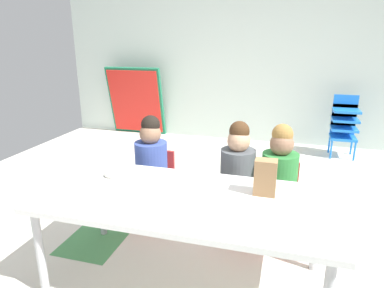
{
  "coord_description": "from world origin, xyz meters",
  "views": [
    {
      "loc": [
        0.46,
        -2.4,
        1.49
      ],
      "look_at": [
        -0.12,
        -0.4,
        0.85
      ],
      "focal_mm": 31.8,
      "sensor_mm": 36.0,
      "label": 1
    }
  ],
  "objects_px": {
    "folded_activity_table": "(136,101)",
    "donut_powdered_on_plate": "(113,174)",
    "seated_child_far_right": "(279,173)",
    "paper_plate_near_edge": "(113,176)",
    "seated_child_near_camera": "(152,160)",
    "kid_chair_blue_stack": "(344,122)",
    "craft_table": "(185,204)",
    "seated_child_middle_seat": "(238,169)",
    "paper_bag_brown": "(265,177)"
  },
  "relations": [
    {
      "from": "paper_plate_near_edge",
      "to": "donut_powdered_on_plate",
      "type": "height_order",
      "value": "donut_powdered_on_plate"
    },
    {
      "from": "craft_table",
      "to": "seated_child_far_right",
      "type": "distance_m",
      "value": 0.82
    },
    {
      "from": "seated_child_middle_seat",
      "to": "folded_activity_table",
      "type": "xyz_separation_m",
      "value": [
        -2.02,
        2.54,
        -0.02
      ]
    },
    {
      "from": "seated_child_middle_seat",
      "to": "paper_bag_brown",
      "type": "height_order",
      "value": "seated_child_middle_seat"
    },
    {
      "from": "paper_bag_brown",
      "to": "seated_child_middle_seat",
      "type": "bearing_deg",
      "value": 115.95
    },
    {
      "from": "seated_child_middle_seat",
      "to": "seated_child_far_right",
      "type": "xyz_separation_m",
      "value": [
        0.31,
        0.0,
        0.0
      ]
    },
    {
      "from": "seated_child_near_camera",
      "to": "seated_child_middle_seat",
      "type": "height_order",
      "value": "same"
    },
    {
      "from": "paper_plate_near_edge",
      "to": "seated_child_near_camera",
      "type": "bearing_deg",
      "value": 80.69
    },
    {
      "from": "folded_activity_table",
      "to": "paper_bag_brown",
      "type": "height_order",
      "value": "folded_activity_table"
    },
    {
      "from": "seated_child_middle_seat",
      "to": "craft_table",
      "type": "bearing_deg",
      "value": -108.95
    },
    {
      "from": "seated_child_middle_seat",
      "to": "seated_child_far_right",
      "type": "height_order",
      "value": "same"
    },
    {
      "from": "craft_table",
      "to": "paper_bag_brown",
      "type": "xyz_separation_m",
      "value": [
        0.45,
        0.16,
        0.16
      ]
    },
    {
      "from": "seated_child_near_camera",
      "to": "paper_plate_near_edge",
      "type": "relative_size",
      "value": 5.1
    },
    {
      "from": "seated_child_middle_seat",
      "to": "paper_plate_near_edge",
      "type": "relative_size",
      "value": 5.1
    },
    {
      "from": "kid_chair_blue_stack",
      "to": "folded_activity_table",
      "type": "height_order",
      "value": "folded_activity_table"
    },
    {
      "from": "seated_child_far_right",
      "to": "paper_plate_near_edge",
      "type": "bearing_deg",
      "value": -155.88
    },
    {
      "from": "craft_table",
      "to": "seated_child_middle_seat",
      "type": "distance_m",
      "value": 0.67
    },
    {
      "from": "kid_chair_blue_stack",
      "to": "paper_bag_brown",
      "type": "height_order",
      "value": "paper_bag_brown"
    },
    {
      "from": "seated_child_near_camera",
      "to": "paper_bag_brown",
      "type": "height_order",
      "value": "seated_child_near_camera"
    },
    {
      "from": "seated_child_middle_seat",
      "to": "kid_chair_blue_stack",
      "type": "distance_m",
      "value": 2.52
    },
    {
      "from": "paper_bag_brown",
      "to": "paper_plate_near_edge",
      "type": "bearing_deg",
      "value": -179.45
    },
    {
      "from": "seated_child_far_right",
      "to": "craft_table",
      "type": "bearing_deg",
      "value": -129.49
    },
    {
      "from": "folded_activity_table",
      "to": "seated_child_far_right",
      "type": "bearing_deg",
      "value": -47.45
    },
    {
      "from": "seated_child_near_camera",
      "to": "folded_activity_table",
      "type": "bearing_deg",
      "value": 117.58
    },
    {
      "from": "paper_bag_brown",
      "to": "donut_powdered_on_plate",
      "type": "relative_size",
      "value": 1.86
    },
    {
      "from": "seated_child_near_camera",
      "to": "seated_child_middle_seat",
      "type": "xyz_separation_m",
      "value": [
        0.7,
        0.0,
        0.0
      ]
    },
    {
      "from": "craft_table",
      "to": "seated_child_middle_seat",
      "type": "bearing_deg",
      "value": 71.05
    },
    {
      "from": "craft_table",
      "to": "donut_powdered_on_plate",
      "type": "xyz_separation_m",
      "value": [
        -0.56,
        0.15,
        0.07
      ]
    },
    {
      "from": "folded_activity_table",
      "to": "paper_plate_near_edge",
      "type": "bearing_deg",
      "value": -67.6
    },
    {
      "from": "kid_chair_blue_stack",
      "to": "paper_bag_brown",
      "type": "distance_m",
      "value": 2.9
    },
    {
      "from": "craft_table",
      "to": "paper_plate_near_edge",
      "type": "height_order",
      "value": "paper_plate_near_edge"
    },
    {
      "from": "paper_plate_near_edge",
      "to": "craft_table",
      "type": "bearing_deg",
      "value": -15.06
    },
    {
      "from": "folded_activity_table",
      "to": "donut_powdered_on_plate",
      "type": "bearing_deg",
      "value": -67.6
    },
    {
      "from": "paper_bag_brown",
      "to": "folded_activity_table",
      "type": "bearing_deg",
      "value": 126.81
    },
    {
      "from": "seated_child_near_camera",
      "to": "craft_table",
      "type": "bearing_deg",
      "value": -52.94
    },
    {
      "from": "folded_activity_table",
      "to": "donut_powdered_on_plate",
      "type": "distance_m",
      "value": 3.27
    },
    {
      "from": "seated_child_near_camera",
      "to": "paper_plate_near_edge",
      "type": "height_order",
      "value": "seated_child_near_camera"
    },
    {
      "from": "seated_child_near_camera",
      "to": "kid_chair_blue_stack",
      "type": "distance_m",
      "value": 2.89
    },
    {
      "from": "craft_table",
      "to": "kid_chair_blue_stack",
      "type": "relative_size",
      "value": 2.18
    },
    {
      "from": "seated_child_middle_seat",
      "to": "paper_plate_near_edge",
      "type": "xyz_separation_m",
      "value": [
        -0.78,
        -0.49,
        0.05
      ]
    },
    {
      "from": "seated_child_near_camera",
      "to": "folded_activity_table",
      "type": "xyz_separation_m",
      "value": [
        -1.33,
        2.54,
        -0.02
      ]
    },
    {
      "from": "craft_table",
      "to": "seated_child_near_camera",
      "type": "xyz_separation_m",
      "value": [
        -0.48,
        0.64,
        0.01
      ]
    },
    {
      "from": "craft_table",
      "to": "seated_child_far_right",
      "type": "xyz_separation_m",
      "value": [
        0.52,
        0.64,
        0.01
      ]
    },
    {
      "from": "seated_child_middle_seat",
      "to": "seated_child_far_right",
      "type": "relative_size",
      "value": 1.0
    },
    {
      "from": "craft_table",
      "to": "donut_powdered_on_plate",
      "type": "height_order",
      "value": "donut_powdered_on_plate"
    },
    {
      "from": "folded_activity_table",
      "to": "donut_powdered_on_plate",
      "type": "height_order",
      "value": "folded_activity_table"
    },
    {
      "from": "seated_child_far_right",
      "to": "folded_activity_table",
      "type": "bearing_deg",
      "value": 132.55
    },
    {
      "from": "seated_child_middle_seat",
      "to": "paper_bag_brown",
      "type": "bearing_deg",
      "value": -64.05
    },
    {
      "from": "seated_child_near_camera",
      "to": "paper_bag_brown",
      "type": "xyz_separation_m",
      "value": [
        0.93,
        -0.48,
        0.15
      ]
    },
    {
      "from": "craft_table",
      "to": "paper_plate_near_edge",
      "type": "relative_size",
      "value": 9.7
    }
  ]
}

